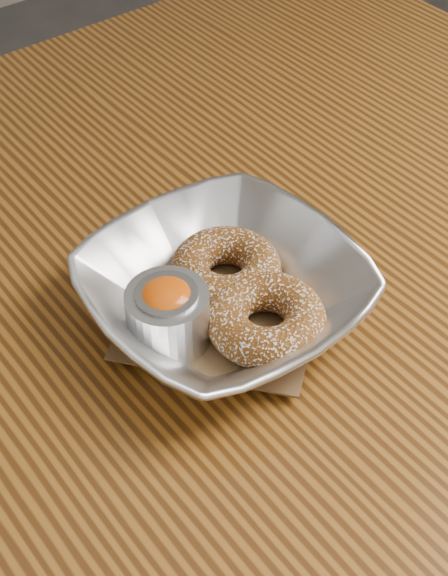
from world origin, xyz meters
TOP-DOWN VIEW (x-y plane):
  - table at (0.00, 0.00)m, footprint 1.20×0.80m
  - serving_bowl at (0.07, -0.08)m, footprint 0.21×0.21m
  - parchment at (0.07, -0.08)m, footprint 0.20×0.20m
  - donut_back at (0.09, -0.06)m, footprint 0.11×0.11m
  - donut_front at (0.08, -0.12)m, footprint 0.12×0.12m
  - ramekin at (0.02, -0.08)m, footprint 0.06×0.06m

SIDE VIEW (x-z plane):
  - table at x=0.00m, z-range 0.28..1.03m
  - parchment at x=0.07m, z-range 0.76..0.76m
  - serving_bowl at x=0.07m, z-range 0.75..0.80m
  - donut_back at x=0.09m, z-range 0.76..0.79m
  - donut_front at x=0.08m, z-range 0.76..0.79m
  - ramekin at x=0.02m, z-range 0.76..0.81m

